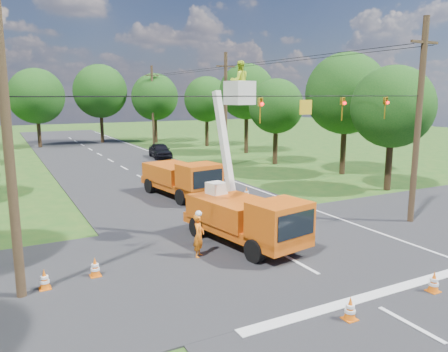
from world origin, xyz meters
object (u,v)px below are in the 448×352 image
pole_left (9,157)px  pole_right_near (418,121)px  tree_right_e (207,99)px  traffic_cone_0 (350,309)px  traffic_cone_3 (247,193)px  tree_right_a (393,107)px  traffic_cone_5 (44,280)px  traffic_cone_2 (229,213)px  traffic_cone_1 (434,282)px  pole_right_far (153,105)px  distant_car (160,151)px  tree_right_b (346,94)px  tree_right_c (276,106)px  tree_far_c (155,97)px  traffic_cone_7 (218,174)px  traffic_cone_4 (95,267)px  bucket_truck (246,208)px  tree_right_d (247,92)px  ground_worker (199,236)px  pole_right_mid (226,109)px  second_truck (182,178)px  tree_far_a (36,96)px  tree_far_b (100,91)px

pole_left → pole_right_near: bearing=0.0°
pole_right_near → tree_right_e: pole_right_near is taller
traffic_cone_0 → traffic_cone_3: (5.00, 14.21, 0.00)m
pole_right_near → tree_right_a: bearing=50.2°
traffic_cone_5 → pole_right_near: size_ratio=0.07×
traffic_cone_2 → pole_left: (-10.06, -4.69, 4.14)m
traffic_cone_1 → pole_right_far: (6.09, 45.90, 4.75)m
distant_car → traffic_cone_0: distant_car is taller
distant_car → tree_right_b: 19.44m
tree_right_c → tree_far_c: 23.31m
traffic_cone_7 → traffic_cone_4: bearing=-130.3°
distant_car → tree_right_e: size_ratio=0.51×
pole_right_near → tree_far_c: size_ratio=1.09×
bucket_truck → traffic_cone_2: size_ratio=10.88×
pole_right_near → tree_right_e: size_ratio=1.16×
traffic_cone_2 → pole_right_far: 36.51m
tree_right_a → tree_right_d: 21.07m
ground_worker → traffic_cone_7: ground_worker is taller
ground_worker → traffic_cone_5: bearing=133.4°
pole_right_far → tree_far_c: pole_right_far is taller
tree_right_e → traffic_cone_4: bearing=-121.2°
traffic_cone_1 → tree_far_c: bearing=81.6°
pole_right_mid → pole_left: (-18.00, -20.00, -0.61)m
tree_right_d → traffic_cone_5: bearing=-131.4°
traffic_cone_3 → tree_right_c: tree_right_c is taller
traffic_cone_7 → pole_right_far: size_ratio=0.07×
traffic_cone_5 → pole_right_mid: size_ratio=0.07×
bucket_truck → pole_right_mid: size_ratio=0.77×
traffic_cone_2 → tree_right_b: bearing=26.9°
pole_right_near → pole_right_far: size_ratio=1.00×
traffic_cone_1 → tree_right_d: bearing=69.4°
second_truck → traffic_cone_4: (-7.42, -9.97, -0.87)m
traffic_cone_1 → traffic_cone_3: 14.18m
traffic_cone_3 → pole_left: bearing=-148.1°
pole_right_far → distant_car: bearing=-105.8°
traffic_cone_0 → tree_right_d: tree_right_d is taller
distant_car → pole_right_near: bearing=-76.0°
tree_right_e → tree_far_a: size_ratio=0.91×
ground_worker → tree_right_c: (16.24, 18.45, 4.43)m
traffic_cone_5 → bucket_truck: bearing=5.0°
bucket_truck → pole_right_far: pole_right_far is taller
tree_right_d → tree_far_a: (-19.80, 16.00, -0.49)m
tree_far_c → pole_right_mid: bearing=-92.6°
pole_right_mid → tree_right_a: bearing=-70.3°
tree_right_c → tree_far_a: tree_far_a is taller
bucket_truck → traffic_cone_4: 6.57m
tree_right_a → tree_far_b: 40.41m
tree_right_b → tree_right_d: size_ratio=1.00×
pole_right_far → second_truck: bearing=-105.5°
traffic_cone_4 → pole_right_near: (15.59, -0.50, 4.75)m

